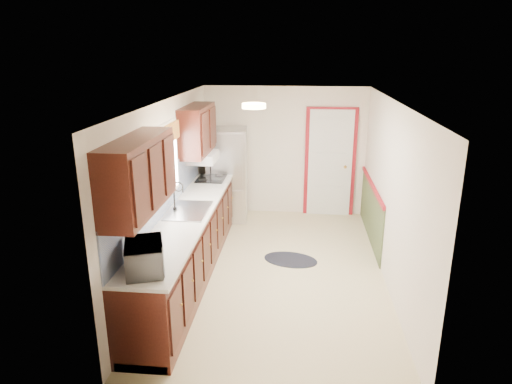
# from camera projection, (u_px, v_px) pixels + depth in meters

# --- Properties ---
(room_shell) EXTENTS (3.20, 5.20, 2.52)m
(room_shell) POSITION_uv_depth(u_px,v_px,m) (278.00, 191.00, 6.17)
(room_shell) COLOR beige
(room_shell) RESTS_ON ground
(kitchen_run) EXTENTS (0.63, 4.00, 2.20)m
(kitchen_run) POSITION_uv_depth(u_px,v_px,m) (184.00, 222.00, 6.12)
(kitchen_run) COLOR #34110B
(kitchen_run) RESTS_ON ground
(back_wall_trim) EXTENTS (1.12, 2.30, 2.08)m
(back_wall_trim) POSITION_uv_depth(u_px,v_px,m) (338.00, 173.00, 8.27)
(back_wall_trim) COLOR maroon
(back_wall_trim) RESTS_ON ground
(ceiling_fixture) EXTENTS (0.30, 0.30, 0.06)m
(ceiling_fixture) POSITION_uv_depth(u_px,v_px,m) (254.00, 106.00, 5.66)
(ceiling_fixture) COLOR #FFD88C
(ceiling_fixture) RESTS_ON room_shell
(microwave) EXTENTS (0.46, 0.60, 0.36)m
(microwave) POSITION_uv_depth(u_px,v_px,m) (144.00, 254.00, 4.45)
(microwave) COLOR white
(microwave) RESTS_ON kitchen_run
(refrigerator) EXTENTS (0.75, 0.73, 1.69)m
(refrigerator) POSITION_uv_depth(u_px,v_px,m) (227.00, 175.00, 8.32)
(refrigerator) COLOR #B7B7BC
(refrigerator) RESTS_ON ground
(rug) EXTENTS (0.91, 0.70, 0.01)m
(rug) POSITION_uv_depth(u_px,v_px,m) (291.00, 260.00, 6.86)
(rug) COLOR black
(rug) RESTS_ON ground
(cooktop) EXTENTS (0.46, 0.55, 0.02)m
(cooktop) POSITION_uv_depth(u_px,v_px,m) (211.00, 178.00, 7.68)
(cooktop) COLOR black
(cooktop) RESTS_ON kitchen_run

